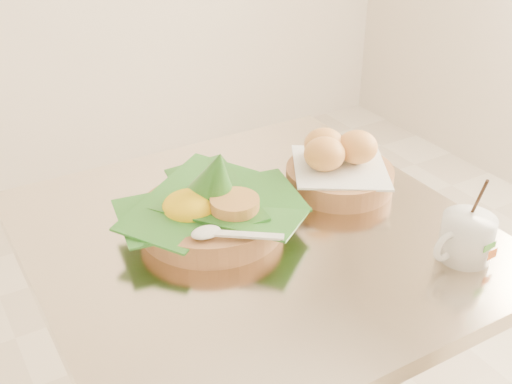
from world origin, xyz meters
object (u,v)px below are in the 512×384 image
bread_basket (338,166)px  coffee_mug (466,237)px  rice_basket (211,207)px  cafe_table (255,334)px

bread_basket → coffee_mug: 0.28m
rice_basket → cafe_table: bearing=-41.2°
cafe_table → coffee_mug: coffee_mug is taller
cafe_table → rice_basket: rice_basket is taller
cafe_table → coffee_mug: 0.42m
coffee_mug → rice_basket: bearing=137.1°
cafe_table → bread_basket: (0.21, 0.06, 0.26)m
bread_basket → rice_basket: bearing=-178.3°
cafe_table → rice_basket: bearing=138.8°
bread_basket → coffee_mug: (0.03, -0.28, -0.00)m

